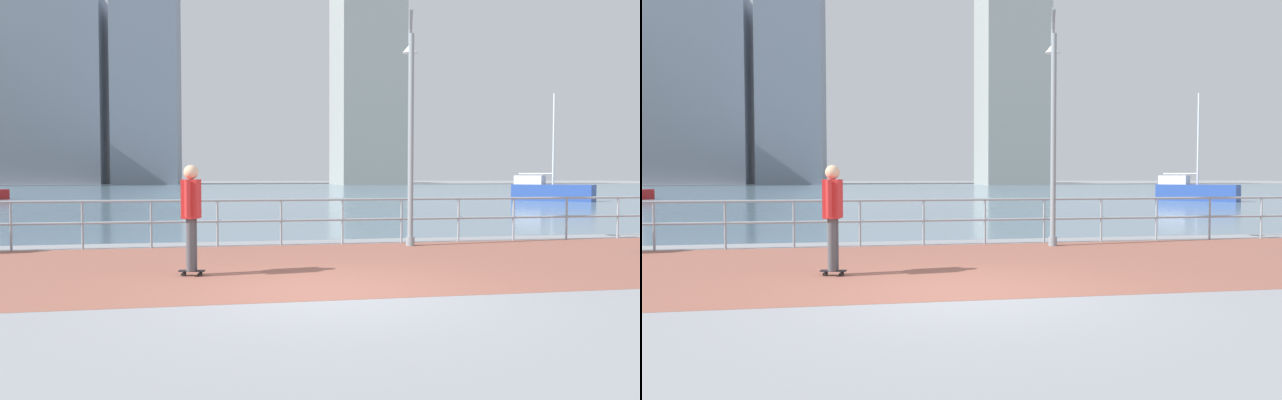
# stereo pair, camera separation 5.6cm
# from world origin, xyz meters

# --- Properties ---
(ground) EXTENTS (220.00, 220.00, 0.00)m
(ground) POSITION_xyz_m (0.00, 40.00, 0.00)
(ground) COLOR gray
(brick_paving) EXTENTS (28.00, 5.94, 0.01)m
(brick_paving) POSITION_xyz_m (0.00, 2.43, 0.00)
(brick_paving) COLOR #935647
(brick_paving) RESTS_ON ground
(harbor_water) EXTENTS (180.00, 88.00, 0.00)m
(harbor_water) POSITION_xyz_m (0.00, 50.40, 0.00)
(harbor_water) COLOR slate
(harbor_water) RESTS_ON ground
(waterfront_railing) EXTENTS (25.25, 0.06, 1.04)m
(waterfront_railing) POSITION_xyz_m (-0.00, 5.40, 0.72)
(waterfront_railing) COLOR #8C99A3
(waterfront_railing) RESTS_ON ground
(lamppost) EXTENTS (0.42, 0.80, 5.26)m
(lamppost) POSITION_xyz_m (2.85, 4.96, 2.91)
(lamppost) COLOR gray
(lamppost) RESTS_ON ground
(skateboarder) EXTENTS (0.41, 0.56, 1.73)m
(skateboarder) POSITION_xyz_m (-1.83, 1.64, 1.04)
(skateboarder) COLOR black
(skateboarder) RESTS_ON ground
(sailboat_navy) EXTENTS (4.27, 4.33, 6.52)m
(sailboat_navy) POSITION_xyz_m (18.80, 25.45, 0.62)
(sailboat_navy) COLOR #284799
(sailboat_navy) RESTS_ON ground
(tower_concrete) EXTENTS (10.37, 11.61, 36.28)m
(tower_concrete) POSITION_xyz_m (23.81, 88.37, 17.31)
(tower_concrete) COLOR #939993
(tower_concrete) RESTS_ON ground
(tower_glass) EXTENTS (16.16, 11.26, 34.37)m
(tower_glass) POSITION_xyz_m (-27.95, 102.26, 16.35)
(tower_glass) COLOR slate
(tower_glass) RESTS_ON ground
(tower_brick) EXTENTS (10.64, 14.85, 40.21)m
(tower_brick) POSITION_xyz_m (-12.44, 100.61, 19.27)
(tower_brick) COLOR slate
(tower_brick) RESTS_ON ground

